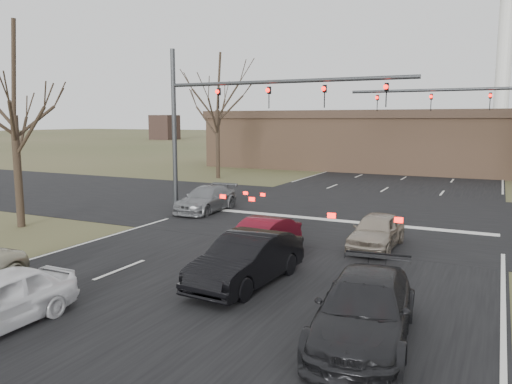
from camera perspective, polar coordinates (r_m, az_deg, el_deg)
ground at (r=11.42m, az=-11.86°, el=-15.08°), size 360.00×360.00×0.00m
road_main at (r=68.67m, az=20.63°, el=4.01°), size 14.00×300.00×0.02m
road_cross at (r=24.53m, az=10.18°, el=-2.37°), size 200.00×14.00×0.02m
building at (r=46.47m, az=20.56°, el=5.50°), size 42.40×10.40×5.30m
mast_arm_near at (r=24.27m, az=-2.98°, el=9.63°), size 12.12×0.24×8.00m
mast_arm_far at (r=31.22m, az=25.73°, el=8.43°), size 11.12×0.24×8.00m
tree_left_near at (r=23.06m, az=-26.25°, el=12.60°), size 5.10×5.10×8.50m
tree_left_far at (r=38.64m, az=-4.47°, el=12.48°), size 5.70×5.70×9.50m
car_black_hatch at (r=13.77m, az=-1.05°, el=-7.71°), size 1.77×4.36×1.41m
car_charcoal_sedan at (r=10.65m, az=12.28°, el=-12.99°), size 2.32×4.74×1.33m
car_grey_ahead at (r=24.70m, az=-5.71°, el=-0.80°), size 1.88×4.29×1.23m
car_red_ahead at (r=16.77m, az=0.49°, el=-5.16°), size 1.67×3.75×1.20m
car_silver_ahead at (r=18.09m, az=13.63°, el=-4.33°), size 1.54×3.65×1.23m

